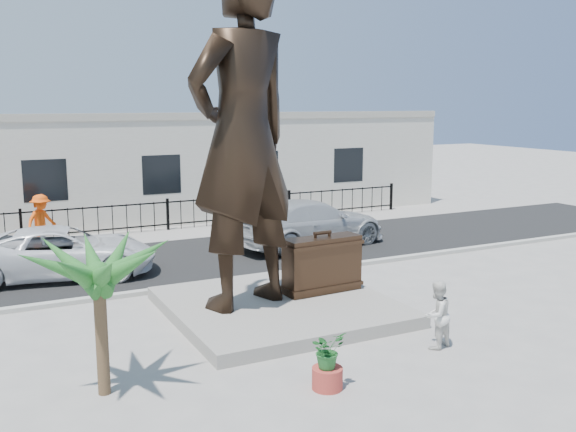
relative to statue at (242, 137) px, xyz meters
The scene contains 16 objects.
ground 4.81m from the statue, 50.07° to the right, with size 100.00×100.00×0.00m, color #9E9991.
street 7.81m from the statue, 77.89° to the left, with size 40.00×7.00×0.01m, color black.
curb 5.31m from the statue, 64.52° to the left, with size 40.00×0.25×0.12m, color #A5A399.
far_sidewalk 11.31m from the statue, 82.49° to the left, with size 40.00×2.50×0.02m, color #9E9991.
plinth 4.26m from the statue, ahead, with size 5.20×5.20×0.30m, color gray.
fence 11.85m from the statue, 83.02° to the left, with size 22.00×0.10×1.20m, color black.
building 15.57m from the statue, 84.92° to the left, with size 28.00×7.00×4.40m, color silver.
statue is the anchor object (origin of this frame).
suitcase 3.97m from the statue, ahead, with size 2.04×0.65×1.43m, color #332115.
tourist 5.88m from the statue, 52.87° to the right, with size 0.71×0.55×1.45m, color silver.
car_white 7.52m from the statue, 121.20° to the left, with size 2.49×5.40×1.50m, color silver.
car_silver 8.61m from the statue, 49.69° to the left, with size 2.36×5.80×1.68m, color #ACAFB1.
worker 11.21m from the statue, 109.27° to the left, with size 1.23×0.70×1.90m, color #FF520D.
palm_tree 6.43m from the statue, 144.48° to the right, with size 1.80×1.80×3.20m, color #225D22, non-canonical shape.
planter 6.02m from the statue, 93.03° to the right, with size 0.56×0.56×0.40m, color #AE372E.
shrub 5.66m from the statue, 93.03° to the right, with size 0.61×0.53×0.68m, color #1F6227.
Camera 1 is at (-7.14, -12.15, 5.12)m, focal length 40.00 mm.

